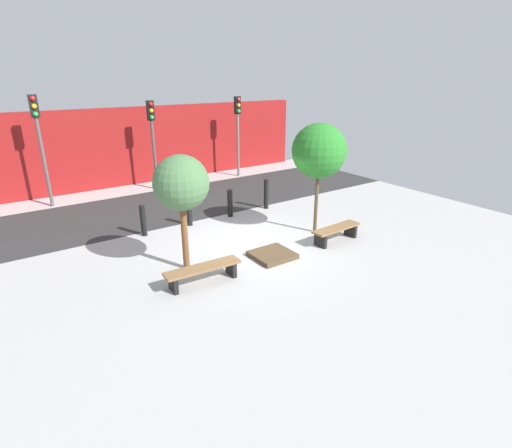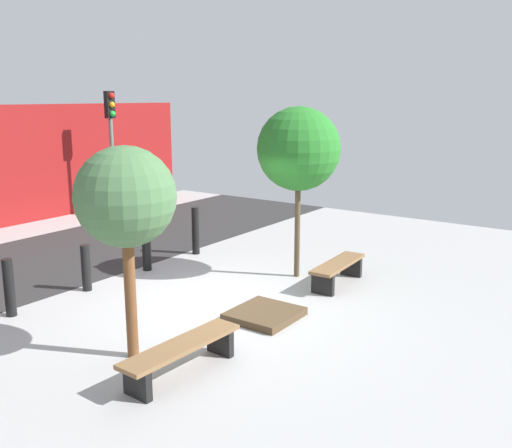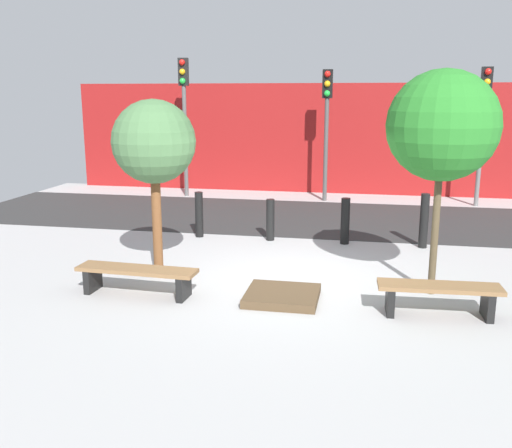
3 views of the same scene
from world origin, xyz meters
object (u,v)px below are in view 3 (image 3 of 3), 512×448
Objects in this scene: tree_behind_right_bench at (443,126)px; bollard_right at (424,221)px; bollard_far_left at (199,215)px; bollard_center at (345,221)px; traffic_light_west at (184,103)px; tree_behind_left_bench at (154,143)px; traffic_light_mid_west at (327,111)px; bench_left at (137,275)px; bench_right at (439,294)px; traffic_light_mid_east at (484,111)px; bollard_left at (270,220)px; planter_bed at (282,296)px.

bollard_right is at bearing 87.71° from tree_behind_right_bench.
tree_behind_right_bench is 3.43m from bollard_right.
bollard_center is at bearing 0.00° from bollard_far_left.
tree_behind_right_bench is 0.84× the size of traffic_light_west.
tree_behind_left_bench is 7.89m from traffic_light_mid_west.
tree_behind_left_bench is 3.28m from bollard_far_left.
bench_left is 5.05m from tree_behind_right_bench.
bench_left is 1.12× the size of bench_right.
traffic_light_mid_west is 4.16m from traffic_light_mid_east.
bollard_center is at bearing -125.21° from traffic_light_mid_east.
bollard_right is at bearing 0.00° from bollard_left.
traffic_light_mid_west is (2.33, 4.80, 2.05)m from bollard_far_left.
traffic_light_west reaches higher than tree_behind_right_bench.
traffic_light_mid_east is at bearing 0.00° from traffic_light_mid_west.
traffic_light_mid_west is (2.22, 8.49, 2.22)m from bench_left.
bench_left is 10.85m from traffic_light_mid_east.
traffic_light_west is (-3.38, 4.80, 2.32)m from bollard_left.
traffic_light_mid_east reaches higher than traffic_light_mid_west.
bollard_center is (1.55, 0.00, 0.04)m from bollard_left.
traffic_light_west is at bearing 180.00° from traffic_light_mid_east.
bollard_far_left is (-4.54, 3.70, 0.17)m from bench_right.
bollard_far_left is 5.62m from traffic_light_west.
bench_left is 2.16× the size of bollard_left.
tree_behind_right_bench is (0.00, 0.92, 2.24)m from bench_right.
bench_right is 8.99m from traffic_light_mid_east.
traffic_light_mid_west reaches higher than bench_left.
tree_behind_left_bench is 4.44m from tree_behind_right_bench.
bench_right is at bearing -91.72° from bollard_right.
bench_left is 1.76× the size of planter_bed.
bench_left is 2.24m from planter_bed.
traffic_light_mid_west is (0.78, 4.80, 2.10)m from bollard_left.
traffic_light_mid_west reaches higher than planter_bed.
traffic_light_mid_west is at bearing 101.91° from bench_right.
planter_bed is 3.60m from bollard_center.
bench_right is at bearing 2.71° from bench_left.
traffic_light_mid_east is at bearing 63.35° from planter_bed.
traffic_light_west reaches higher than traffic_light_mid_east.
tree_behind_right_bench is 3.86× the size of bollard_left.
bench_left is 1.72× the size of bollard_right.
traffic_light_mid_west is 0.99× the size of traffic_light_mid_east.
bollard_right is at bearing 31.42° from tree_behind_left_bench.
traffic_light_mid_west is (-2.22, 8.49, 2.22)m from bench_right.
tree_behind_left_bench is at bearing 165.54° from bench_right.
bench_left is at bearing -140.87° from bollard_right.
bollard_left reaches higher than planter_bed.
tree_behind_right_bench is at bearing 87.29° from bench_right.
bollard_left reaches higher than bench_left.
planter_bed is at bearing -18.03° from tree_behind_left_bench.
bollard_right is at bearing -36.48° from traffic_light_west.
tree_behind_left_bench is 0.73× the size of traffic_light_west.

